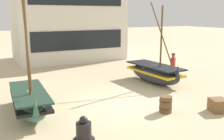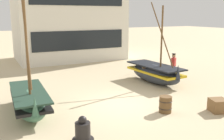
% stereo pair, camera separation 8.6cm
% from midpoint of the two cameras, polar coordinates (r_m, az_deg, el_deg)
% --- Properties ---
extents(ground_plane, '(120.00, 120.00, 0.00)m').
position_cam_midpoint_polar(ground_plane, '(11.90, 2.01, -7.52)').
color(ground_plane, '#CCB78E').
extents(fishing_boat_near_left, '(1.49, 3.92, 5.07)m').
position_cam_midpoint_polar(fishing_boat_near_left, '(11.18, -18.07, -6.49)').
color(fishing_boat_near_left, '#427056').
rests_on(fishing_boat_near_left, ground).
extents(fishing_boat_centre_large, '(1.71, 4.04, 4.73)m').
position_cam_midpoint_polar(fishing_boat_centre_large, '(15.54, 9.28, -0.61)').
color(fishing_boat_centre_large, '#2D333D').
rests_on(fishing_boat_centre_large, ground).
extents(fisherman_by_hull, '(0.42, 0.38, 1.68)m').
position_cam_midpoint_polar(fisherman_by_hull, '(16.31, 13.21, 0.65)').
color(fisherman_by_hull, '#33333D').
rests_on(fisherman_by_hull, ground).
extents(capstan_winch, '(0.71, 0.71, 0.89)m').
position_cam_midpoint_polar(capstan_winch, '(8.48, -6.59, -13.58)').
color(capstan_winch, black).
rests_on(capstan_winch, ground).
extents(wooden_barrel, '(0.56, 0.56, 0.70)m').
position_cam_midpoint_polar(wooden_barrel, '(11.03, 11.62, -7.46)').
color(wooden_barrel, brown).
rests_on(wooden_barrel, ground).
extents(cargo_crate, '(0.84, 0.84, 0.55)m').
position_cam_midpoint_polar(cargo_crate, '(11.78, 22.36, -7.25)').
color(cargo_crate, brown).
rests_on(cargo_crate, ground).
extents(harbor_building_main, '(9.62, 6.00, 7.39)m').
position_cam_midpoint_polar(harbor_building_main, '(23.97, -9.95, 11.32)').
color(harbor_building_main, silver).
rests_on(harbor_building_main, ground).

